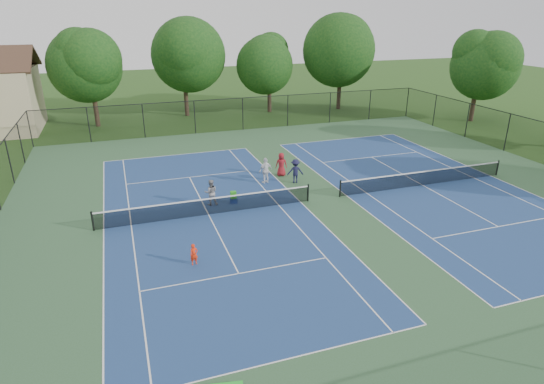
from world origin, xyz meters
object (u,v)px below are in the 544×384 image
object	(u,v)px
ball_hopper	(233,195)
tree_back_a	(89,62)
bystander_c	(281,164)
child_player	(194,254)
bystander_b	(295,171)
tree_back_b	(183,52)
bystander_a	(266,170)
tree_back_d	(341,47)
tree_side_e	(480,62)
instructor	(211,192)
ball_crate	(234,201)
tree_back_c	(269,61)

from	to	relation	value
ball_hopper	tree_back_a	bearing A→B (deg)	108.69
bystander_c	ball_hopper	distance (m)	5.57
child_player	bystander_b	xyz separation A→B (m)	(8.04, 8.15, 0.30)
tree_back_a	tree_back_b	size ratio (longest dim) A/B	0.91
tree_back_a	bystander_a	size ratio (longest dim) A/B	5.36
child_player	tree_back_a	bearing A→B (deg)	88.03
tree_back_d	tree_side_e	distance (m)	14.18
instructor	ball_crate	xyz separation A→B (m)	(1.27, -0.19, -0.62)
bystander_c	ball_hopper	bearing A→B (deg)	51.76
child_player	bystander_c	size ratio (longest dim) A/B	0.62
child_player	instructor	xyz separation A→B (m)	(2.10, 6.35, 0.27)
bystander_a	instructor	bearing A→B (deg)	13.82
tree_back_c	bystander_c	xyz separation A→B (m)	(-6.00, -20.28, -4.68)
tree_back_b	instructor	distance (m)	25.46
instructor	tree_back_c	bearing A→B (deg)	-108.33
tree_back_d	ball_hopper	world-z (taller)	tree_back_d
tree_back_d	instructor	xyz separation A→B (m)	(-19.55, -22.66, -6.05)
tree_back_d	child_player	xyz separation A→B (m)	(-21.65, -29.00, -6.32)
bystander_a	bystander_b	size ratio (longest dim) A/B	1.07
tree_back_c	instructor	distance (m)	26.74
tree_back_b	bystander_c	world-z (taller)	tree_back_b
child_player	ball_hopper	distance (m)	7.03
child_player	tree_side_e	bearing A→B (deg)	20.48
tree_back_a	tree_back_b	xyz separation A→B (m)	(9.00, 2.00, 0.56)
tree_back_c	tree_back_b	bearing A→B (deg)	173.66
tree_back_a	tree_side_e	world-z (taller)	tree_back_a
bystander_a	bystander_c	distance (m)	1.74
tree_back_d	tree_back_a	bearing A→B (deg)	-180.00
bystander_a	ball_hopper	world-z (taller)	bystander_a
tree_side_e	bystander_b	distance (m)	26.46
tree_back_d	instructor	world-z (taller)	tree_back_d
child_player	bystander_a	size ratio (longest dim) A/B	0.59
tree_side_e	instructor	xyz separation A→B (m)	(-29.55, -12.66, -5.04)
child_player	ball_crate	distance (m)	7.03
tree_back_b	tree_back_d	distance (m)	17.12
instructor	bystander_a	size ratio (longest dim) A/B	0.90
tree_back_b	bystander_b	distance (m)	23.83
bystander_c	bystander_a	bearing A→B (deg)	46.20
bystander_b	tree_back_d	bearing A→B (deg)	-106.75
tree_back_c	bystander_b	bearing A→B (deg)	-104.38
child_player	bystander_a	bearing A→B (deg)	44.12
tree_back_a	tree_back_b	bearing A→B (deg)	12.53
tree_back_b	tree_back_c	bearing A→B (deg)	-6.34
tree_back_a	bystander_c	world-z (taller)	tree_back_a
tree_back_b	bystander_c	distance (m)	22.26
tree_back_b	bystander_b	size ratio (longest dim) A/B	6.26
ball_hopper	bystander_b	bearing A→B (deg)	23.00
tree_back_c	bystander_a	size ratio (longest dim) A/B	4.92
bystander_b	bystander_c	world-z (taller)	bystander_c
tree_back_d	tree_side_e	world-z (taller)	tree_back_d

